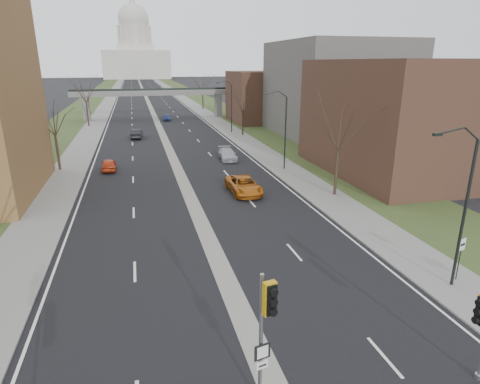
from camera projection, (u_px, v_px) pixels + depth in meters
name	position (u px, v px, depth m)	size (l,w,h in m)	color
road_surface	(145.00, 95.00, 151.76)	(20.00, 600.00, 0.01)	black
median_strip	(145.00, 95.00, 151.76)	(1.20, 600.00, 0.02)	gray
sidewalk_right	(177.00, 94.00, 154.61)	(4.00, 600.00, 0.12)	gray
sidewalk_left	(112.00, 95.00, 148.87)	(4.00, 600.00, 0.12)	gray
grass_verge_right	(192.00, 94.00, 156.05)	(8.00, 600.00, 0.10)	#283B1B
grass_verge_left	(95.00, 96.00, 147.44)	(8.00, 600.00, 0.10)	#283B1B
commercial_block_near	(405.00, 118.00, 43.31)	(16.00, 20.00, 12.00)	#4B3223
commercial_block_mid	(335.00, 89.00, 65.90)	(18.00, 22.00, 15.00)	#5D5955
commercial_block_far	(266.00, 97.00, 81.81)	(14.00, 14.00, 10.00)	#4B3223
pedestrian_bridge	(154.00, 96.00, 85.81)	(34.00, 3.00, 6.45)	slate
capitol	(136.00, 53.00, 302.56)	(48.00, 42.00, 55.75)	silver
streetlight_near	(460.00, 164.00, 19.65)	(2.61, 0.20, 8.70)	black
streetlight_mid	(279.00, 108.00, 43.59)	(2.61, 0.20, 8.70)	black
streetlight_far	(227.00, 92.00, 67.53)	(2.61, 0.20, 8.70)	black
tree_left_b	(52.00, 115.00, 43.60)	(6.75, 6.75, 8.81)	#382B21
tree_left_c	(85.00, 89.00, 74.66)	(7.65, 7.65, 9.99)	#382B21
tree_right_a	(340.00, 123.00, 34.96)	(7.20, 7.20, 9.40)	#382B21
tree_right_b	(243.00, 100.00, 65.60)	(6.30, 6.30, 8.22)	#382B21
tree_right_c	(202.00, 82.00, 102.05)	(7.65, 7.65, 9.99)	#382B21
signal_pole_median	(266.00, 321.00, 13.08)	(0.65, 0.87, 5.24)	gray
speed_limit_sign	(461.00, 251.00, 21.96)	(0.52, 0.19, 2.48)	black
car_left_near	(109.00, 165.00, 45.41)	(1.58, 3.93, 1.34)	#C03A16
car_left_far	(137.00, 134.00, 64.67)	(1.57, 4.52, 1.49)	black
car_right_near	(244.00, 185.00, 37.47)	(2.55, 5.53, 1.54)	#B35D13
car_right_mid	(227.00, 154.00, 50.39)	(1.94, 4.77, 1.38)	#A2A2AA
car_right_far	(167.00, 117.00, 84.65)	(1.55, 3.85, 1.31)	navy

